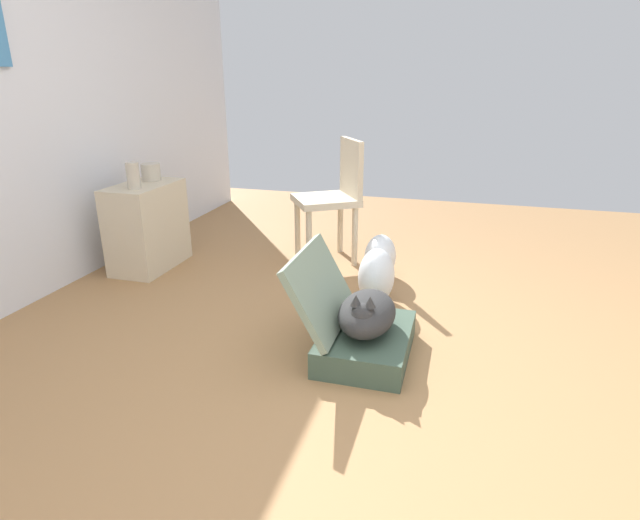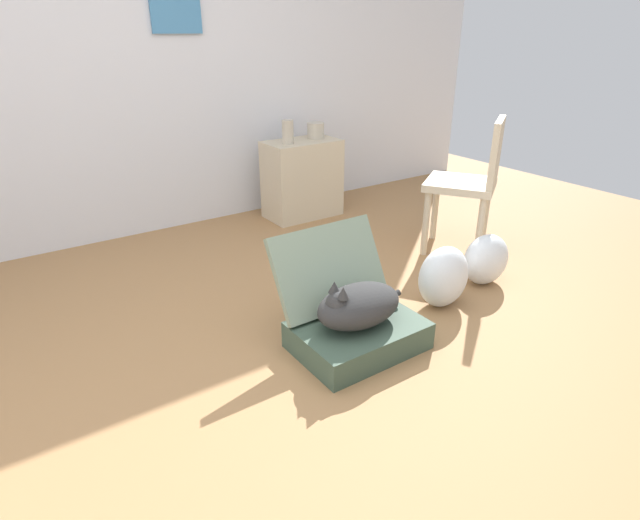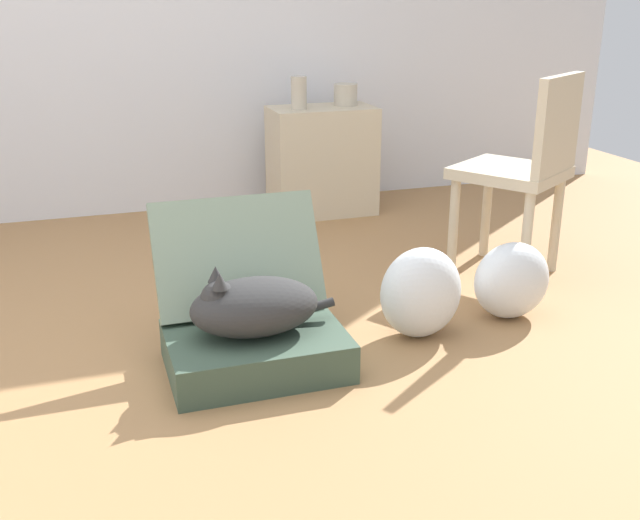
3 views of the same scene
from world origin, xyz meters
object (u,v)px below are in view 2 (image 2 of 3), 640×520
at_px(plastic_bag_clear, 486,259).
at_px(vase_tall, 288,132).
at_px(plastic_bag_white, 443,277).
at_px(cat, 357,305).
at_px(vase_short, 316,130).
at_px(suitcase_base, 358,335).
at_px(chair, 471,181).
at_px(side_table, 302,179).

relative_size(plastic_bag_clear, vase_tall, 1.74).
height_order(plastic_bag_white, plastic_bag_clear, plastic_bag_white).
distance_m(cat, vase_short, 2.11).
relative_size(suitcase_base, vase_tall, 3.36).
relative_size(suitcase_base, chair, 0.66).
relative_size(plastic_bag_white, side_table, 0.57).
height_order(plastic_bag_white, chair, chair).
bearing_deg(suitcase_base, vase_tall, 68.66).
xyz_separation_m(plastic_bag_clear, side_table, (-0.24, 1.68, 0.15)).
bearing_deg(plastic_bag_white, suitcase_base, -174.13).
distance_m(plastic_bag_clear, chair, 0.61).
distance_m(plastic_bag_clear, side_table, 1.70).
relative_size(vase_tall, vase_short, 1.33).
xyz_separation_m(suitcase_base, vase_tall, (0.69, 1.75, 0.64)).
bearing_deg(vase_short, vase_tall, -168.50).
distance_m(cat, chair, 1.48).
relative_size(suitcase_base, plastic_bag_white, 1.72).
bearing_deg(side_table, plastic_bag_clear, -81.92).
distance_m(cat, plastic_bag_clear, 1.09).
bearing_deg(plastic_bag_white, cat, -174.24).
bearing_deg(plastic_bag_white, plastic_bag_clear, 6.40).
bearing_deg(plastic_bag_clear, chair, 55.26).
distance_m(plastic_bag_white, chair, 0.90).
distance_m(suitcase_base, chair, 1.52).
bearing_deg(vase_short, cat, -118.66).
height_order(side_table, vase_tall, vase_tall).
xyz_separation_m(suitcase_base, cat, (-0.01, 0.00, 0.17)).
height_order(plastic_bag_white, vase_tall, vase_tall).
height_order(vase_short, chair, chair).
bearing_deg(chair, vase_tall, -94.52).
relative_size(plastic_bag_white, chair, 0.38).
xyz_separation_m(plastic_bag_white, chair, (0.70, 0.45, 0.33)).
height_order(cat, plastic_bag_white, cat).
height_order(cat, chair, chair).
xyz_separation_m(side_table, vase_tall, (-0.15, -0.04, 0.40)).
relative_size(suitcase_base, cat, 1.16).
height_order(suitcase_base, vase_tall, vase_tall).
bearing_deg(side_table, cat, -115.17).
xyz_separation_m(cat, chair, (1.36, 0.52, 0.27)).
height_order(plastic_bag_clear, chair, chair).
relative_size(plastic_bag_clear, chair, 0.34).
bearing_deg(side_table, vase_tall, -165.09).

